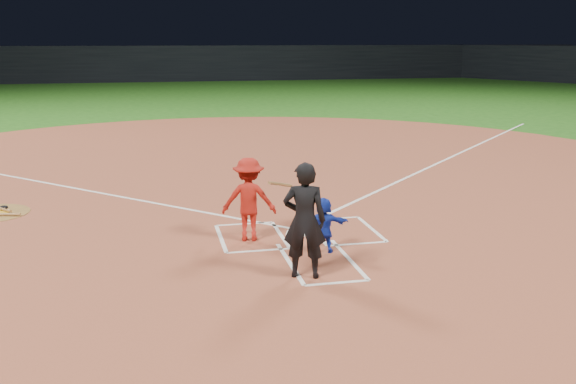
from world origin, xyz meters
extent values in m
plane|color=#1F5615|center=(0.00, 0.00, 0.00)|extent=(120.00, 120.00, 0.00)
cylinder|color=brown|center=(0.00, 6.00, 0.01)|extent=(28.00, 28.00, 0.01)
cube|color=black|center=(0.00, 48.00, 1.60)|extent=(80.00, 1.20, 3.20)
cylinder|color=white|center=(0.00, 0.00, 0.02)|extent=(0.60, 0.60, 0.02)
cylinder|color=#996838|center=(-6.38, 3.24, 0.05)|extent=(0.63, 0.65, 0.06)
cylinder|color=olive|center=(-6.23, 2.69, 0.05)|extent=(0.83, 0.24, 0.06)
torus|color=black|center=(-6.33, 3.39, 0.05)|extent=(0.19, 0.19, 0.05)
imported|color=#1630B6|center=(0.19, -1.23, 0.54)|extent=(1.01, 0.42, 1.06)
imported|color=black|center=(-0.45, -2.39, 0.99)|extent=(0.83, 0.66, 1.97)
cube|color=white|center=(-0.98, 0.92, 0.01)|extent=(1.22, 0.08, 0.01)
cube|color=white|center=(-0.98, -0.92, 0.01)|extent=(1.22, 0.08, 0.01)
cube|color=white|center=(-0.37, 0.00, 0.01)|extent=(0.08, 1.83, 0.01)
cube|color=white|center=(-1.59, 0.00, 0.01)|extent=(0.08, 1.83, 0.01)
cube|color=white|center=(0.98, 0.92, 0.01)|extent=(1.22, 0.08, 0.01)
cube|color=white|center=(0.98, -0.92, 0.01)|extent=(1.22, 0.08, 0.01)
cube|color=white|center=(0.37, 0.00, 0.01)|extent=(0.08, 1.83, 0.01)
cube|color=white|center=(1.59, 0.00, 0.01)|extent=(0.08, 1.83, 0.01)
cube|color=white|center=(-0.55, -1.70, 0.01)|extent=(0.08, 2.20, 0.01)
cube|color=white|center=(0.55, -1.70, 0.01)|extent=(0.08, 2.20, 0.01)
cube|color=white|center=(0.00, -2.80, 0.01)|extent=(1.10, 0.08, 0.01)
cube|color=white|center=(7.07, 7.37, 0.01)|extent=(14.21, 14.21, 0.01)
cube|color=white|center=(-7.07, 7.37, 0.01)|extent=(14.21, 14.21, 0.01)
imported|color=#AB1B13|center=(-1.04, -0.19, 0.84)|extent=(1.18, 0.83, 1.65)
cylinder|color=olive|center=(-0.44, -0.34, 1.15)|extent=(0.61, 0.67, 0.28)
camera|label=1|loc=(-2.88, -12.28, 3.94)|focal=40.00mm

